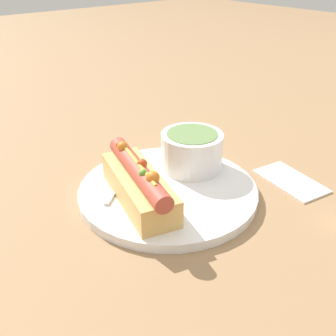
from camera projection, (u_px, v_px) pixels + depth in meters
ground_plane at (168, 195)px, 0.59m from camera, size 4.00×4.00×0.00m
dinner_plate at (168, 191)px, 0.59m from camera, size 0.27×0.27×0.01m
hot_dog at (137, 182)px, 0.55m from camera, size 0.18×0.10×0.07m
soup_bowl at (192, 149)px, 0.62m from camera, size 0.10×0.10×0.06m
spoon at (130, 165)px, 0.64m from camera, size 0.11×0.13×0.01m
napkin at (291, 180)px, 0.63m from camera, size 0.12×0.08×0.01m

